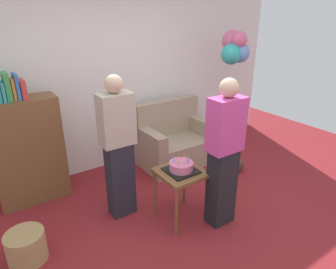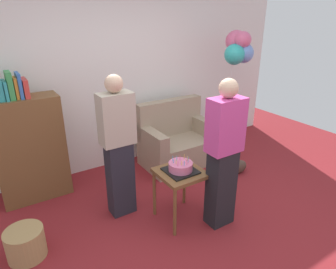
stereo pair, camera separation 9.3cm
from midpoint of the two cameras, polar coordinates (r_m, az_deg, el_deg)
name	(u,v)px [view 1 (the left image)]	position (r m, az deg, el deg)	size (l,w,h in m)	color
ground_plane	(200,232)	(3.40, 5.40, -18.04)	(8.00, 8.00, 0.00)	maroon
wall_back	(112,76)	(4.43, -11.29, 10.90)	(6.00, 0.10, 2.70)	silver
couch	(174,142)	(4.62, 0.66, -1.39)	(1.10, 0.70, 0.96)	gray
bookshelf	(27,149)	(3.96, -26.03, -2.43)	(0.80, 0.36, 1.60)	brown
side_table	(181,179)	(3.29, 1.66, -8.44)	(0.48, 0.48, 0.61)	brown
birthday_cake	(181,167)	(3.22, 1.69, -6.24)	(0.32, 0.32, 0.17)	black
person_blowing_candles	(118,148)	(3.29, -10.30, -2.55)	(0.36, 0.22, 1.63)	#23232D
person_holding_cake	(224,154)	(3.14, 9.79, -3.79)	(0.36, 0.22, 1.63)	black
wicker_basket	(26,247)	(3.30, -26.24, -18.69)	(0.36, 0.36, 0.30)	#A88451
handbag	(236,166)	(4.52, 12.38, -5.88)	(0.28, 0.14, 0.20)	#473328
balloon_bunch	(235,47)	(4.72, 12.11, 15.98)	(0.46, 0.44, 1.96)	silver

